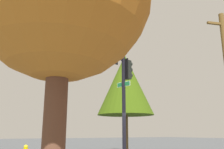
% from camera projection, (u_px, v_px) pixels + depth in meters
% --- Properties ---
extents(signal_pole_assembly, '(5.52, 1.87, 7.00)m').
position_uv_depth(signal_pole_assembly, '(100.00, 59.00, 12.38)').
color(signal_pole_assembly, black).
rests_on(signal_pole_assembly, ground_plane).
extents(tree_mid, '(4.41, 4.41, 7.71)m').
position_uv_depth(tree_mid, '(125.00, 84.00, 19.32)').
color(tree_mid, brown).
rests_on(tree_mid, ground_plane).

